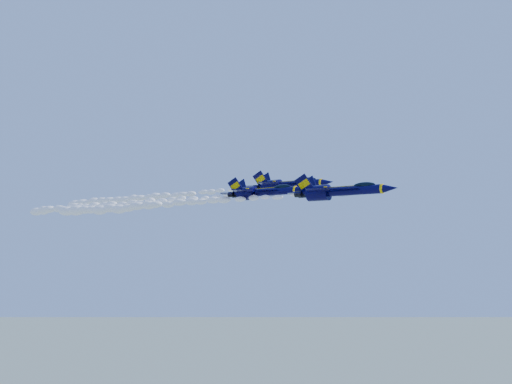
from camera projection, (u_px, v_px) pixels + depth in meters
The scene contains 6 objects.
jet_lead at pixel (338, 191), 74.56m from camera, with size 15.95×13.08×5.93m.
smoke_trail_jet_lead at pixel (161, 205), 93.92m from camera, with size 58.41×2.16×1.94m, color white.
jet_second at pixel (262, 192), 83.49m from camera, with size 14.96×12.27×5.56m.
smoke_trail_jet_second at pixel (116, 204), 102.63m from camera, with size 58.41×2.03×1.82m, color white.
jet_third at pixel (287, 185), 96.94m from camera, with size 17.09×14.02×6.35m.
smoke_trail_jet_third at pixel (151, 197), 116.56m from camera, with size 58.41×2.31×2.08m, color white.
Camera 1 is at (48.79, -77.37, 141.77)m, focal length 35.00 mm.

